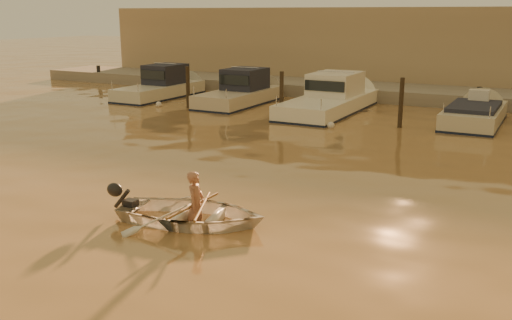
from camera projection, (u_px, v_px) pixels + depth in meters
The scene contains 19 objects.
ground_plane at pixel (231, 249), 11.15m from camera, with size 160.00×160.00×0.00m, color olive.
dinghy at pixel (192, 214), 12.49m from camera, with size 2.35×3.29×0.68m, color silver.
person at pixel (196, 204), 12.41m from camera, with size 0.54×0.35×1.48m, color #9D664E.
outboard_motor at pixel (130, 205), 12.86m from camera, with size 0.90×0.40×0.70m, color black, non-canonical shape.
oar_port at pixel (202, 206), 12.38m from camera, with size 0.06×0.06×2.10m, color brown.
oar_starboard at pixel (194, 205), 12.43m from camera, with size 0.06×0.06×2.10m, color brown.
moored_boat_0 at pixel (159, 86), 30.99m from camera, with size 2.08×6.67×1.75m, color beige, non-canonical shape.
moored_boat_1 at pixel (239, 92), 28.71m from camera, with size 2.21×6.58×1.75m, color beige, non-canonical shape.
moored_boat_2 at pixel (329, 98), 26.52m from camera, with size 2.50×8.31×1.75m, color white, non-canonical shape.
moored_boat_3 at pixel (474, 118), 23.71m from camera, with size 2.08×6.00×0.95m, color beige, non-canonical shape.
piling_0 at pixel (188, 89), 27.49m from camera, with size 0.18×0.18×2.20m, color #2D2319.
piling_1 at pixel (281, 96), 25.22m from camera, with size 0.18×0.18×2.20m, color #2D2319.
piling_2 at pixel (401, 105), 22.82m from camera, with size 0.18×0.18×2.20m, color #2D2319.
fender_a at pixel (159, 105), 28.11m from camera, with size 0.30×0.30×0.30m, color silver.
fender_b at pixel (232, 109), 26.74m from camera, with size 0.30×0.30×0.30m, color orange.
fender_c at pixel (331, 125), 22.91m from camera, with size 0.30×0.30×0.30m, color silver.
fender_d at pixel (487, 131), 21.78m from camera, with size 0.30×0.30×0.30m, color #C47D17.
quay at pixel (441, 99), 29.50m from camera, with size 52.00×4.00×1.00m, color gray.
waterfront_building at pixel (462, 49), 33.64m from camera, with size 46.00×7.00×4.80m, color #9E8466.
Camera 1 is at (5.29, -8.92, 4.49)m, focal length 40.00 mm.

